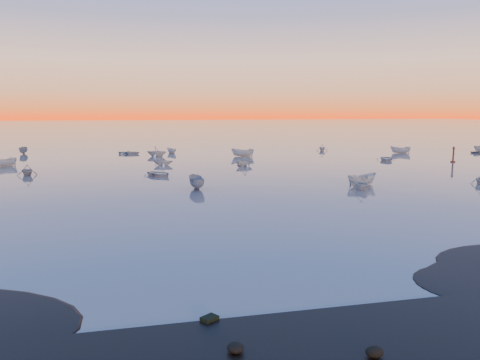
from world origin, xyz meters
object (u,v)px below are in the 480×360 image
object	(u,v)px
boat_near_left	(159,176)
boat_near_right	(361,190)
boat_near_center	(362,185)
channel_marker	(453,156)

from	to	relation	value
boat_near_left	boat_near_right	world-z (taller)	boat_near_right
boat_near_center	channel_marker	bearing A→B (deg)	-64.24
boat_near_left	channel_marker	bearing A→B (deg)	-26.64
boat_near_right	channel_marker	bearing A→B (deg)	-138.57
boat_near_center	channel_marker	size ratio (longest dim) A/B	1.39
boat_near_left	boat_near_right	distance (m)	27.16
boat_near_left	channel_marker	size ratio (longest dim) A/B	1.45
boat_near_left	channel_marker	xyz separation A→B (m)	(50.57, 5.74, 1.15)
boat_near_center	channel_marker	distance (m)	33.35
boat_near_center	boat_near_right	world-z (taller)	boat_near_center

